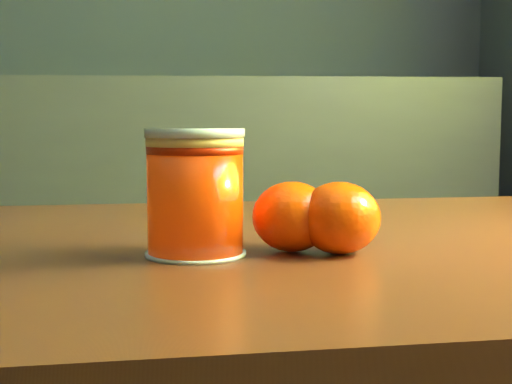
{
  "coord_description": "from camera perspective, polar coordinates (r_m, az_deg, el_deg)",
  "views": [
    {
      "loc": [
        0.86,
        -0.53,
        0.8
      ],
      "look_at": [
        0.91,
        0.06,
        0.74
      ],
      "focal_mm": 50.0,
      "sensor_mm": 36.0,
      "label": 1
    }
  ],
  "objects": [
    {
      "name": "juice_glass",
      "position": [
        0.59,
        -4.88,
        -0.11
      ],
      "size": [
        0.08,
        0.08,
        0.1
      ],
      "rotation": [
        0.0,
        0.0,
        -0.08
      ],
      "color": "red",
      "rests_on": "table"
    },
    {
      "name": "orange_back",
      "position": [
        0.6,
        6.68,
        -2.06
      ],
      "size": [
        0.07,
        0.07,
        0.06
      ],
      "primitive_type": "ellipsoid",
      "rotation": [
        0.0,
        0.0,
        0.08
      ],
      "color": "#FF4605",
      "rests_on": "table"
    },
    {
      "name": "orange_front",
      "position": [
        0.61,
        2.89,
        -1.97
      ],
      "size": [
        0.09,
        0.09,
        0.06
      ],
      "primitive_type": "ellipsoid",
      "rotation": [
        0.0,
        0.0,
        0.36
      ],
      "color": "#FF4605",
      "rests_on": "table"
    },
    {
      "name": "table",
      "position": [
        0.7,
        4.81,
        -10.84
      ],
      "size": [
        0.97,
        0.73,
        0.68
      ],
      "rotation": [
        0.0,
        0.0,
        0.1
      ],
      "color": "#622E18",
      "rests_on": "ground"
    }
  ]
}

